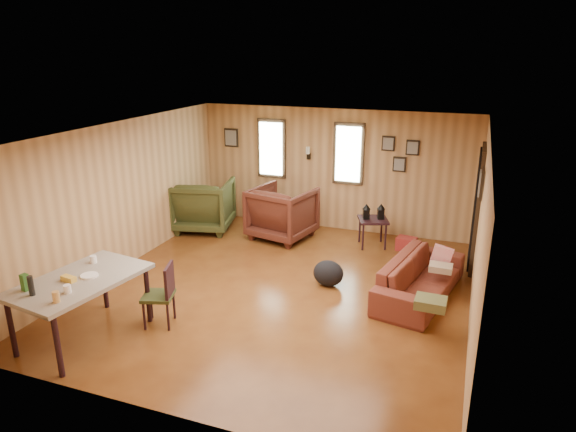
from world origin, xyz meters
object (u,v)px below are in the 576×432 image
(sofa, at_px, (421,272))
(recliner_brown, at_px, (282,210))
(end_table, at_px, (267,215))
(recliner_green, at_px, (203,202))
(side_table, at_px, (373,217))
(dining_table, at_px, (79,284))

(sofa, relative_size, recliner_brown, 1.84)
(sofa, xyz_separation_m, end_table, (-3.17, 1.83, -0.05))
(recliner_green, distance_m, side_table, 3.38)
(recliner_brown, xyz_separation_m, end_table, (-0.40, 0.22, -0.20))
(side_table, xyz_separation_m, dining_table, (-2.77, -4.40, 0.19))
(recliner_brown, bearing_deg, end_table, -16.43)
(recliner_brown, distance_m, dining_table, 4.38)
(recliner_green, height_order, side_table, recliner_green)
(end_table, bearing_deg, recliner_green, -165.92)
(end_table, xyz_separation_m, side_table, (2.12, -0.07, 0.21))
(sofa, height_order, dining_table, dining_table)
(recliner_green, distance_m, end_table, 1.31)
(sofa, xyz_separation_m, recliner_green, (-4.43, 1.52, 0.17))
(side_table, height_order, dining_table, dining_table)
(recliner_brown, height_order, recliner_green, recliner_green)
(recliner_green, xyz_separation_m, end_table, (1.25, 0.31, -0.22))
(recliner_brown, distance_m, side_table, 1.72)
(sofa, height_order, recliner_brown, recliner_brown)
(sofa, xyz_separation_m, side_table, (-1.06, 1.76, 0.16))
(end_table, bearing_deg, dining_table, -98.31)
(recliner_green, relative_size, dining_table, 0.65)
(side_table, relative_size, dining_table, 0.47)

